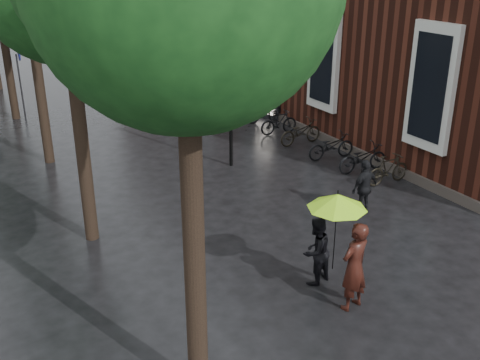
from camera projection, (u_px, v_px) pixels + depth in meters
ground at (425, 348)px, 10.07m from camera, size 120.00×120.00×0.00m
person_burgundy at (354, 266)px, 10.86m from camera, size 0.76×0.58×1.87m
person_black at (316, 251)px, 11.77m from camera, size 0.86×0.74×1.51m
lime_umbrella at (337, 201)px, 10.85m from camera, size 1.19×1.19×1.74m
pedestrian_walking at (364, 187)px, 14.85m from camera, size 0.95×0.51×1.55m
parked_bicycles at (297, 129)px, 20.70m from camera, size 2.00×10.72×1.00m
ad_lightbox at (268, 98)px, 23.30m from camera, size 0.27×1.16×1.75m
lamp_post at (231, 94)px, 17.59m from camera, size 0.20×0.20×3.94m
cycle_sign at (20, 72)px, 22.66m from camera, size 0.16×0.54×3.00m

